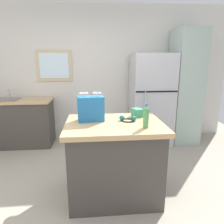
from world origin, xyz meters
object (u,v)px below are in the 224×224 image
at_px(refrigerator, 151,100).
at_px(ear_defenders, 128,119).
at_px(tall_cabinet, 185,88).
at_px(bottle, 146,117).
at_px(small_box, 137,112).
at_px(shopping_bag, 91,108).
at_px(kitchen_island, 114,159).

height_order(refrigerator, ear_defenders, refrigerator).
bearing_deg(tall_cabinet, bottle, -124.11).
bearing_deg(bottle, tall_cabinet, 55.89).
height_order(refrigerator, small_box, refrigerator).
bearing_deg(shopping_bag, ear_defenders, -6.49).
bearing_deg(small_box, tall_cabinet, 48.31).
bearing_deg(ear_defenders, shopping_bag, 173.51).
bearing_deg(bottle, shopping_bag, 151.70).
relative_size(kitchen_island, shopping_bag, 3.31).
relative_size(refrigerator, ear_defenders, 9.00).
bearing_deg(ear_defenders, bottle, -60.66).
xyz_separation_m(small_box, bottle, (-0.01, -0.45, 0.07)).
bearing_deg(kitchen_island, ear_defenders, 19.04).
distance_m(refrigerator, bottle, 1.93).
bearing_deg(shopping_bag, small_box, 13.58).
distance_m(refrigerator, small_box, 1.50).
distance_m(refrigerator, shopping_bag, 1.93).
xyz_separation_m(shopping_bag, small_box, (0.59, 0.14, -0.10)).
distance_m(shopping_bag, small_box, 0.61).
relative_size(tall_cabinet, ear_defenders, 11.25).
xyz_separation_m(refrigerator, small_box, (-0.57, -1.39, 0.11)).
distance_m(tall_cabinet, ear_defenders, 2.11).
xyz_separation_m(refrigerator, shopping_bag, (-1.16, -1.53, 0.20)).
distance_m(kitchen_island, ear_defenders, 0.51).
xyz_separation_m(tall_cabinet, bottle, (-1.24, -1.84, -0.04)).
distance_m(small_box, bottle, 0.46).
distance_m(shopping_bag, bottle, 0.65).
bearing_deg(bottle, small_box, 88.75).
xyz_separation_m(bottle, ear_defenders, (-0.15, 0.26, -0.10)).
bearing_deg(shopping_bag, tall_cabinet, 40.01).
bearing_deg(tall_cabinet, ear_defenders, -131.43).
relative_size(tall_cabinet, shopping_bag, 6.53).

